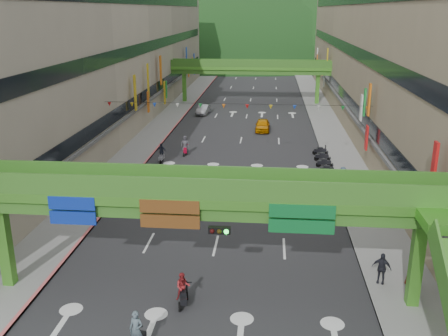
% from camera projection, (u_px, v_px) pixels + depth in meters
% --- Properties ---
extents(road_slab, '(18.00, 140.00, 0.02)m').
position_uv_depth(road_slab, '(245.00, 122.00, 68.97)').
color(road_slab, '#28282B').
rests_on(road_slab, ground).
extents(sidewalk_left, '(4.00, 140.00, 0.15)m').
position_uv_depth(sidewalk_left, '(167.00, 120.00, 69.91)').
color(sidewalk_left, gray).
rests_on(sidewalk_left, ground).
extents(sidewalk_right, '(4.00, 140.00, 0.15)m').
position_uv_depth(sidewalk_right, '(326.00, 123.00, 67.99)').
color(sidewalk_right, gray).
rests_on(sidewalk_right, ground).
extents(curb_left, '(0.20, 140.00, 0.18)m').
position_uv_depth(curb_left, '(180.00, 120.00, 69.74)').
color(curb_left, '#CC5959').
rests_on(curb_left, ground).
extents(curb_right, '(0.20, 140.00, 0.18)m').
position_uv_depth(curb_right, '(312.00, 123.00, 68.15)').
color(curb_right, gray).
rests_on(curb_right, ground).
extents(building_row_left, '(12.80, 95.00, 19.00)m').
position_uv_depth(building_row_left, '(107.00, 51.00, 67.76)').
color(building_row_left, '#9E937F').
rests_on(building_row_left, ground).
extents(building_row_right, '(12.80, 95.00, 19.00)m').
position_uv_depth(building_row_right, '(392.00, 54.00, 64.44)').
color(building_row_right, gray).
rests_on(building_row_right, ground).
extents(overpass_near, '(28.00, 12.27, 7.10)m').
position_uv_depth(overpass_near, '(219.00, 212.00, 24.98)').
color(overpass_near, '#4C9E2D').
rests_on(overpass_near, ground).
extents(overpass_far, '(28.00, 2.20, 7.10)m').
position_uv_depth(overpass_far, '(250.00, 70.00, 81.57)').
color(overpass_far, '#4C9E2D').
rests_on(overpass_far, ground).
extents(hill_left, '(168.00, 140.00, 112.00)m').
position_uv_depth(hill_left, '(219.00, 54.00, 174.66)').
color(hill_left, '#1C4419').
rests_on(hill_left, ground).
extents(hill_right, '(208.00, 176.00, 128.00)m').
position_uv_depth(hill_right, '(328.00, 50.00, 190.13)').
color(hill_right, '#1C4419').
rests_on(hill_right, ground).
extents(bunting_string, '(26.00, 0.36, 0.47)m').
position_uv_depth(bunting_string, '(235.00, 106.00, 48.19)').
color(bunting_string, black).
rests_on(bunting_string, ground).
extents(scooter_rider_near, '(0.74, 1.59, 2.12)m').
position_uv_depth(scooter_rider_near, '(136.00, 334.00, 22.39)').
color(scooter_rider_near, black).
rests_on(scooter_rider_near, ground).
extents(scooter_rider_mid, '(0.85, 1.59, 1.89)m').
position_uv_depth(scooter_rider_mid, '(183.00, 289.00, 26.02)').
color(scooter_rider_mid, black).
rests_on(scooter_rider_mid, ground).
extents(scooter_rider_left, '(1.01, 1.60, 2.05)m').
position_uv_depth(scooter_rider_left, '(161.00, 153.00, 50.45)').
color(scooter_rider_left, gray).
rests_on(scooter_rider_left, ground).
extents(scooter_rider_far, '(0.94, 1.60, 2.12)m').
position_uv_depth(scooter_rider_far, '(185.00, 145.00, 53.12)').
color(scooter_rider_far, maroon).
rests_on(scooter_rider_far, ground).
extents(parked_scooter_row, '(1.60, 9.39, 1.08)m').
position_uv_depth(parked_scooter_row, '(324.00, 162.00, 49.07)').
color(parked_scooter_row, black).
rests_on(parked_scooter_row, ground).
extents(car_silver, '(1.81, 4.35, 1.40)m').
position_uv_depth(car_silver, '(203.00, 110.00, 74.10)').
color(car_silver, gray).
rests_on(car_silver, ground).
extents(car_yellow, '(1.85, 4.46, 1.51)m').
position_uv_depth(car_yellow, '(262.00, 125.00, 63.80)').
color(car_yellow, orange).
rests_on(car_yellow, ground).
extents(pedestrian_red, '(0.81, 0.67, 1.56)m').
position_uv_depth(pedestrian_red, '(412.00, 274.00, 27.88)').
color(pedestrian_red, '#9A331F').
rests_on(pedestrian_red, ground).
extents(pedestrian_dark, '(1.16, 0.79, 1.83)m').
position_uv_depth(pedestrian_dark, '(381.00, 270.00, 27.99)').
color(pedestrian_dark, black).
rests_on(pedestrian_dark, ground).
extents(pedestrian_blue, '(0.92, 0.72, 1.75)m').
position_uv_depth(pedestrian_blue, '(343.00, 178.00, 43.38)').
color(pedestrian_blue, '#364655').
rests_on(pedestrian_blue, ground).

